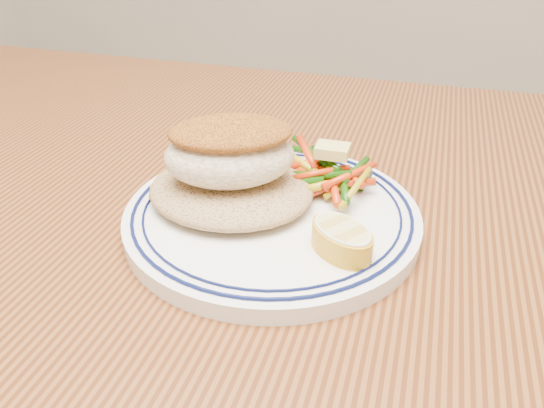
{
  "coord_description": "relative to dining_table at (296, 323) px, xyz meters",
  "views": [
    {
      "loc": [
        0.09,
        -0.36,
        1.0
      ],
      "look_at": [
        -0.03,
        0.01,
        0.77
      ],
      "focal_mm": 35.0,
      "sensor_mm": 36.0,
      "label": 1
    }
  ],
  "objects": [
    {
      "name": "vegetable_pile",
      "position": [
        0.0,
        0.07,
        0.13
      ],
      "size": [
        0.1,
        0.11,
        0.03
      ],
      "color": "#144909",
      "rests_on": "plate"
    },
    {
      "name": "rice_pilaf",
      "position": [
        -0.07,
        0.02,
        0.13
      ],
      "size": [
        0.15,
        0.13,
        0.03
      ],
      "primitive_type": "ellipsoid",
      "color": "#99774C",
      "rests_on": "plate"
    },
    {
      "name": "fish_fillet",
      "position": [
        -0.07,
        0.02,
        0.16
      ],
      "size": [
        0.13,
        0.11,
        0.06
      ],
      "color": "beige",
      "rests_on": "rice_pilaf"
    },
    {
      "name": "dining_table",
      "position": [
        0.0,
        0.0,
        0.0
      ],
      "size": [
        1.5,
        0.9,
        0.75
      ],
      "color": "#4E250F",
      "rests_on": "ground"
    },
    {
      "name": "lemon_wedge",
      "position": [
        0.04,
        -0.03,
        0.12
      ],
      "size": [
        0.07,
        0.07,
        0.02
      ],
      "color": "gold",
      "rests_on": "plate"
    },
    {
      "name": "butter_pat",
      "position": [
        0.01,
        0.07,
        0.15
      ],
      "size": [
        0.03,
        0.02,
        0.01
      ],
      "primitive_type": "cube",
      "rotation": [
        0.0,
        0.0,
        0.01
      ],
      "color": "#DBD06B",
      "rests_on": "vegetable_pile"
    },
    {
      "name": "plate",
      "position": [
        -0.03,
        0.01,
        0.11
      ],
      "size": [
        0.25,
        0.25,
        0.02
      ],
      "color": "white",
      "rests_on": "dining_table"
    }
  ]
}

